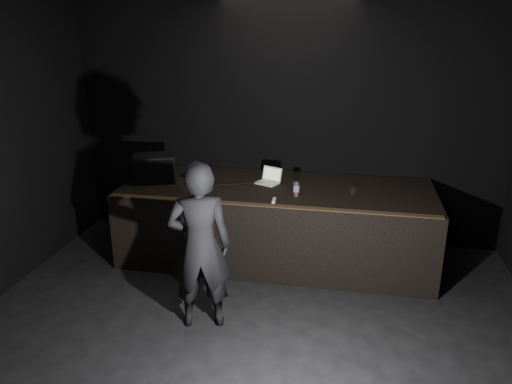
{
  "coord_description": "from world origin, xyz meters",
  "views": [
    {
      "loc": [
        0.9,
        -3.33,
        3.04
      ],
      "look_at": [
        -0.19,
        2.3,
        1.06
      ],
      "focal_mm": 35.0,
      "sensor_mm": 36.0,
      "label": 1
    }
  ],
  "objects_px": {
    "beer_can": "(296,189)",
    "person": "(200,246)",
    "laptop": "(269,179)",
    "stage_riser": "(276,223)",
    "stage_monitor": "(155,168)"
  },
  "relations": [
    {
      "from": "person",
      "to": "beer_can",
      "type": "bearing_deg",
      "value": -135.94
    },
    {
      "from": "laptop",
      "to": "person",
      "type": "bearing_deg",
      "value": -78.06
    },
    {
      "from": "laptop",
      "to": "beer_can",
      "type": "xyz_separation_m",
      "value": [
        0.41,
        -0.45,
        0.04
      ]
    },
    {
      "from": "stage_monitor",
      "to": "beer_can",
      "type": "bearing_deg",
      "value": -27.24
    },
    {
      "from": "laptop",
      "to": "person",
      "type": "distance_m",
      "value": 1.9
    },
    {
      "from": "stage_monitor",
      "to": "laptop",
      "type": "xyz_separation_m",
      "value": [
        1.51,
        0.22,
        -0.13
      ]
    },
    {
      "from": "stage_monitor",
      "to": "stage_riser",
      "type": "bearing_deg",
      "value": -18.21
    },
    {
      "from": "person",
      "to": "laptop",
      "type": "bearing_deg",
      "value": -117.92
    },
    {
      "from": "stage_monitor",
      "to": "person",
      "type": "distance_m",
      "value": 2.0
    },
    {
      "from": "stage_monitor",
      "to": "person",
      "type": "relative_size",
      "value": 0.36
    },
    {
      "from": "laptop",
      "to": "beer_can",
      "type": "relative_size",
      "value": 2.0
    },
    {
      "from": "stage_riser",
      "to": "stage_monitor",
      "type": "distance_m",
      "value": 1.78
    },
    {
      "from": "person",
      "to": "stage_riser",
      "type": "bearing_deg",
      "value": -123.09
    },
    {
      "from": "beer_can",
      "to": "person",
      "type": "distance_m",
      "value": 1.63
    },
    {
      "from": "laptop",
      "to": "beer_can",
      "type": "distance_m",
      "value": 0.61
    }
  ]
}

